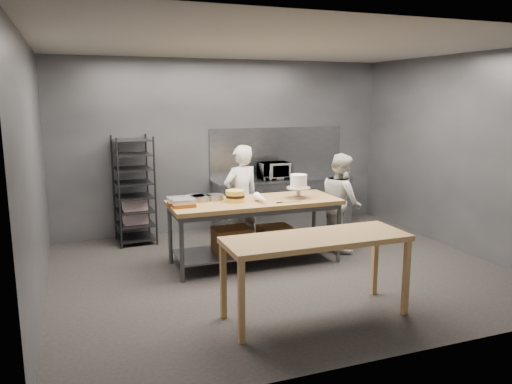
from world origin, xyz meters
The scene contains 16 objects.
ground centered at (0.00, 0.00, 0.00)m, with size 6.00×6.00×0.00m, color black.
back_wall centered at (0.00, 2.50, 1.50)m, with size 6.00×0.04×3.00m, color #4C4F54.
work_table centered at (-0.24, 0.43, 0.57)m, with size 2.40×0.90×0.92m.
near_counter centered at (-0.21, -1.45, 0.81)m, with size 2.00×0.70×0.90m.
back_counter centered at (1.00, 2.18, 0.45)m, with size 2.60×0.60×0.90m.
splashback_panel centered at (1.00, 2.48, 1.35)m, with size 2.60×0.02×0.90m, color slate.
speed_rack centered at (-1.67, 2.10, 0.86)m, with size 0.63×0.68×1.75m.
chef_behind centered at (-0.18, 1.11, 0.82)m, with size 0.60×0.39×1.64m, color silver.
chef_right centered at (1.29, 0.61, 0.75)m, with size 0.73×0.57×1.51m, color beige.
microwave centered at (0.82, 2.18, 1.05)m, with size 0.54×0.37×0.30m, color black.
frosted_cake_stand centered at (0.44, 0.37, 1.14)m, with size 0.34×0.34×0.34m.
layer_cake centered at (-0.49, 0.45, 1.00)m, with size 0.27×0.27×0.16m.
cake_pans centered at (-0.98, 0.65, 0.96)m, with size 0.80×0.43×0.07m.
piping_bag centered at (-0.18, 0.24, 0.98)m, with size 0.12×0.12×0.38m, color white.
offset_spatula centered at (0.13, 0.14, 0.93)m, with size 0.36×0.02×0.02m.
pastry_clamshells centered at (-1.26, 0.43, 0.98)m, with size 0.34×0.36×0.11m.
Camera 1 is at (-2.60, -6.01, 2.36)m, focal length 35.00 mm.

